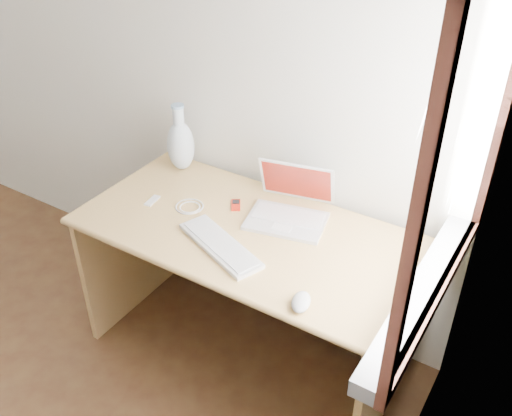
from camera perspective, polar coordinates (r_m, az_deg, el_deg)
The scene contains 10 objects.
back_wall at distance 2.85m, azimuth -13.78°, elevation 17.49°, with size 3.50×0.04×2.60m, color white.
window at distance 1.68m, azimuth 19.79°, elevation 4.10°, with size 0.11×0.99×1.10m.
desk at distance 2.47m, azimuth -0.08°, elevation -4.96°, with size 1.36×0.68×0.72m.
laptop at distance 2.33m, azimuth 3.57°, elevation 0.02°, with size 0.35×0.32×0.21m.
external_keyboard at distance 2.19m, azimuth -3.60°, elevation -3.72°, with size 0.42×0.26×0.02m.
mouse at distance 1.94m, azimuth 4.52°, elevation -9.34°, with size 0.06×0.11×0.04m, color silver.
ipod at distance 2.42m, azimuth -2.03°, elevation 0.31°, with size 0.08×0.09×0.01m.
cable_coil at distance 2.43m, azimuth -6.67°, elevation 0.15°, with size 0.12×0.12×0.01m, color white.
remote at distance 2.49m, azimuth -10.34°, elevation 0.74°, with size 0.03×0.08×0.01m, color white.
vase at distance 2.65m, azimuth -7.55°, elevation 6.39°, with size 0.13×0.13×0.32m.
Camera 1 is at (1.97, -0.17, 2.05)m, focal length 40.00 mm.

